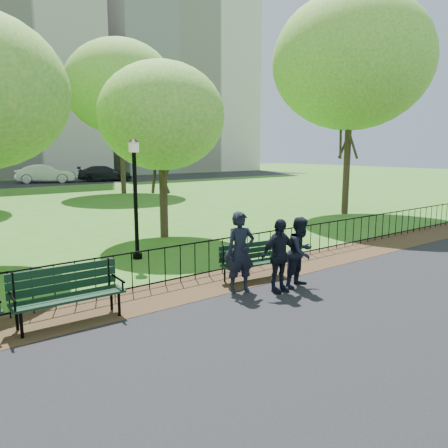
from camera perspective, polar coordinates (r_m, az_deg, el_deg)
ground at (r=9.25m, az=6.35°, el=-9.46°), size 120.00×120.00×0.00m
asphalt_path at (r=7.37m, az=25.59°, el=-15.56°), size 60.00×9.20×0.01m
dirt_strip at (r=10.33m, az=0.57°, el=-7.24°), size 60.00×1.60×0.01m
iron_fence at (r=10.58m, az=-1.09°, el=-4.09°), size 24.06×0.06×1.00m
apartment_east at (r=63.69m, az=-6.98°, el=17.87°), size 20.00×15.00×24.00m
park_bench_main at (r=10.07m, az=2.56°, el=-4.37°), size 1.71×0.71×0.92m
park_bench_left_a at (r=8.24m, az=-19.84°, el=-7.90°), size 1.93×0.66×1.08m
lamppost at (r=12.19m, az=-11.50°, el=3.83°), size 0.30×0.30×3.33m
tree_near_e at (r=15.15m, az=-8.15°, el=13.73°), size 4.24×4.24×5.91m
tree_mid_e at (r=21.53m, az=16.34°, el=19.65°), size 7.08×7.08×9.87m
tree_far_e at (r=31.03m, az=-13.46°, el=16.98°), size 7.27×7.27×10.14m
person_left at (r=9.28m, az=2.17°, el=-3.70°), size 0.72×0.58×1.73m
person_mid at (r=9.80m, az=10.00°, el=-3.61°), size 0.82×0.53×1.56m
person_right at (r=9.36m, az=7.18°, el=-4.12°), size 0.94×0.42×1.58m
sedan_silver at (r=42.26m, az=-22.23°, el=6.12°), size 5.24×3.48×1.63m
sedan_dark at (r=42.61m, az=-15.31°, el=6.38°), size 5.31×3.54×1.43m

